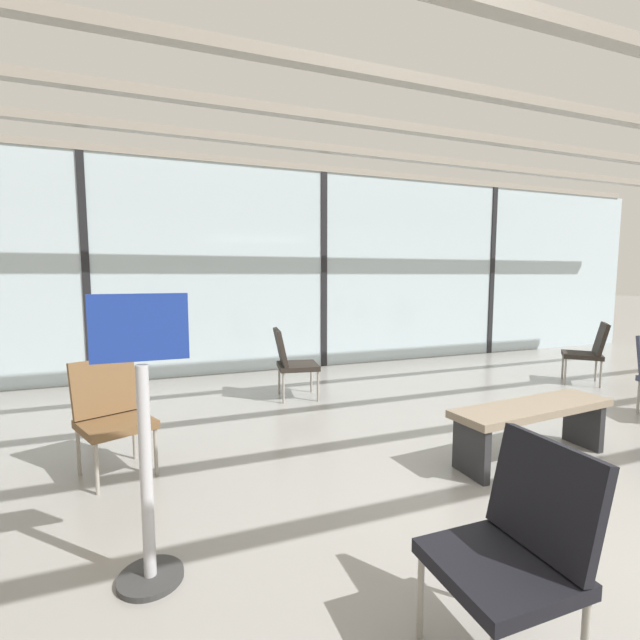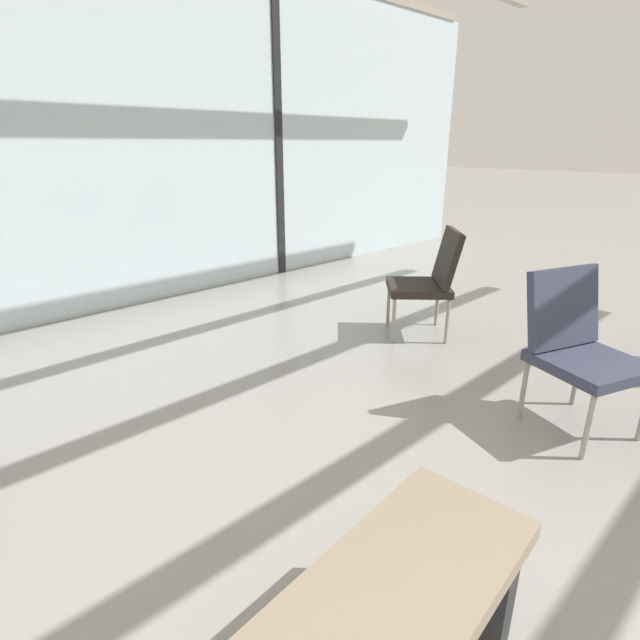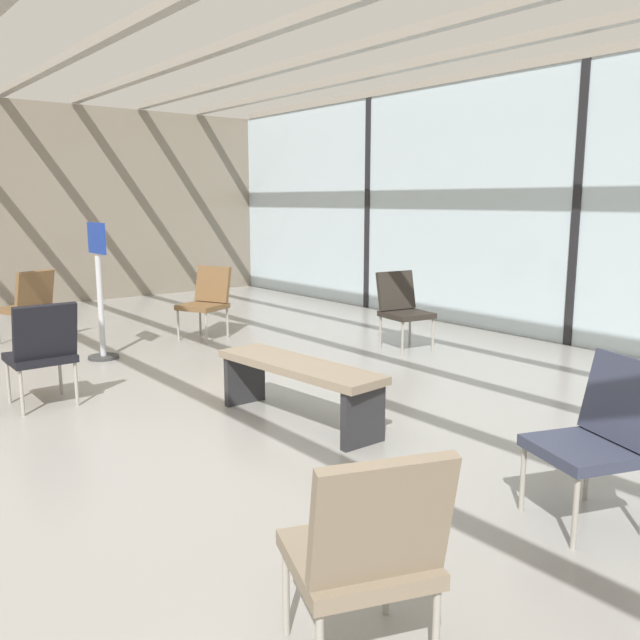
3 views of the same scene
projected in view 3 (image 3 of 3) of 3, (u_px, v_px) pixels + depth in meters
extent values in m
plane|color=gray|center=(154.00, 444.00, 4.54)|extent=(60.00, 60.00, 0.00)
cube|color=silver|center=(579.00, 207.00, 7.43)|extent=(14.00, 0.08, 3.18)
cube|color=black|center=(370.00, 205.00, 10.13)|extent=(0.10, 0.12, 3.18)
cube|color=black|center=(579.00, 207.00, 7.43)|extent=(0.10, 0.12, 3.18)
cube|color=#756B5B|center=(61.00, 205.00, 10.60)|extent=(0.10, 11.20, 3.18)
cube|color=gray|center=(456.00, 20.00, 5.79)|extent=(13.72, 0.12, 0.10)
cube|color=gray|center=(530.00, 39.00, 6.46)|extent=(13.72, 0.12, 0.10)
cube|color=gray|center=(589.00, 54.00, 7.13)|extent=(13.72, 0.12, 0.10)
sphere|color=gray|center=(524.00, 183.00, 14.64)|extent=(2.26, 2.26, 2.26)
sphere|color=black|center=(568.00, 161.00, 11.72)|extent=(0.28, 0.28, 0.28)
sphere|color=black|center=(617.00, 158.00, 11.03)|extent=(0.28, 0.28, 0.28)
cube|color=brown|center=(203.00, 307.00, 7.94)|extent=(0.63, 0.63, 0.06)
cube|color=brown|center=(213.00, 284.00, 8.08)|extent=(0.50, 0.32, 0.44)
cylinder|color=gray|center=(178.00, 325.00, 7.90)|extent=(0.03, 0.03, 0.37)
cylinder|color=gray|center=(206.00, 328.00, 7.70)|extent=(0.03, 0.03, 0.37)
cylinder|color=gray|center=(200.00, 320.00, 8.26)|extent=(0.03, 0.03, 0.37)
cylinder|color=gray|center=(227.00, 323.00, 8.06)|extent=(0.03, 0.03, 0.37)
cube|color=brown|center=(24.00, 309.00, 7.73)|extent=(0.63, 0.63, 0.06)
cube|color=brown|center=(35.00, 290.00, 7.58)|extent=(0.32, 0.50, 0.44)
cylinder|color=gray|center=(29.00, 323.00, 8.05)|extent=(0.03, 0.03, 0.37)
cylinder|color=gray|center=(53.00, 326.00, 7.85)|extent=(0.03, 0.03, 0.37)
cylinder|color=gray|center=(22.00, 332.00, 7.49)|extent=(0.03, 0.03, 0.37)
cube|color=black|center=(40.00, 357.00, 5.36)|extent=(0.48, 0.48, 0.06)
cube|color=black|center=(45.00, 332.00, 5.15)|extent=(0.14, 0.48, 0.44)
cylinder|color=gray|center=(60.00, 374.00, 5.69)|extent=(0.03, 0.03, 0.37)
cylinder|color=gray|center=(8.00, 382.00, 5.43)|extent=(0.03, 0.03, 0.37)
cylinder|color=gray|center=(76.00, 384.00, 5.36)|extent=(0.03, 0.03, 0.37)
cylinder|color=gray|center=(22.00, 393.00, 5.11)|extent=(0.03, 0.03, 0.37)
cube|color=#28231E|center=(407.00, 315.00, 7.37)|extent=(0.55, 0.55, 0.06)
cube|color=#28231E|center=(396.00, 290.00, 7.51)|extent=(0.21, 0.50, 0.44)
cylinder|color=gray|center=(403.00, 339.00, 7.13)|extent=(0.03, 0.03, 0.37)
cylinder|color=gray|center=(433.00, 335.00, 7.33)|extent=(0.03, 0.03, 0.37)
cylinder|color=gray|center=(380.00, 332.00, 7.49)|extent=(0.03, 0.03, 0.37)
cylinder|color=gray|center=(410.00, 329.00, 7.69)|extent=(0.03, 0.03, 0.37)
cube|color=#33384C|center=(585.00, 450.00, 3.37)|extent=(0.62, 0.62, 0.06)
cube|color=#33384C|center=(622.00, 399.00, 3.39)|extent=(0.50, 0.30, 0.44)
cylinder|color=gray|center=(523.00, 478.00, 3.54)|extent=(0.03, 0.03, 0.37)
cylinder|color=gray|center=(575.00, 513.00, 3.15)|extent=(0.03, 0.03, 0.37)
cylinder|color=gray|center=(587.00, 469.00, 3.67)|extent=(0.03, 0.03, 0.37)
cube|color=#7F705B|center=(357.00, 558.00, 2.35)|extent=(0.62, 0.62, 0.06)
cube|color=#7F705B|center=(382.00, 521.00, 2.10)|extent=(0.30, 0.50, 0.44)
cylinder|color=gray|center=(386.00, 572.00, 2.65)|extent=(0.03, 0.03, 0.37)
cylinder|color=gray|center=(286.00, 591.00, 2.52)|extent=(0.03, 0.03, 0.37)
cylinder|color=gray|center=(436.00, 637.00, 2.25)|extent=(0.03, 0.03, 0.37)
cube|color=#7F705B|center=(298.00, 366.00, 4.92)|extent=(1.53, 0.53, 0.06)
cube|color=#262628|center=(245.00, 379.00, 5.44)|extent=(0.06, 0.36, 0.41)
cube|color=#262628|center=(363.00, 417.00, 4.48)|extent=(0.06, 0.36, 0.41)
cylinder|color=#333333|center=(104.00, 357.00, 7.01)|extent=(0.32, 0.32, 0.03)
cylinder|color=#B2B2B7|center=(101.00, 308.00, 6.92)|extent=(0.06, 0.06, 1.10)
cube|color=navy|center=(96.00, 238.00, 6.79)|extent=(0.44, 0.03, 0.32)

